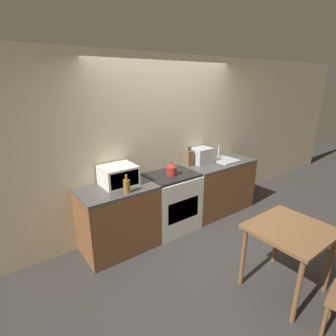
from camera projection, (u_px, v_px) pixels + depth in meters
name	position (u px, v px, depth m)	size (l,w,h in m)	color
ground_plane	(216.00, 250.00, 3.63)	(16.00, 16.00, 0.00)	#33302D
wall_back	(165.00, 142.00, 4.12)	(10.00, 0.06, 2.60)	beige
counter_left_run	(119.00, 219.00, 3.55)	(1.00, 0.62, 0.90)	brown
counter_right_run	(217.00, 186.00, 4.63)	(1.29, 0.62, 0.90)	brown
stove_range	(171.00, 202.00, 4.05)	(0.78, 0.62, 0.90)	silver
kettle	(172.00, 169.00, 3.84)	(0.15, 0.15, 0.21)	maroon
microwave	(118.00, 175.00, 3.48)	(0.45, 0.39, 0.26)	silver
bottle	(127.00, 186.00, 3.24)	(0.08, 0.08, 0.23)	olive
knife_block	(189.00, 158.00, 4.26)	(0.10, 0.08, 0.32)	brown
toaster_oven	(202.00, 155.00, 4.40)	(0.32, 0.28, 0.26)	#ADAFB5
sink_basin	(224.00, 160.00, 4.56)	(0.40, 0.41, 0.24)	#ADAFB5
dining_table	(290.00, 237.00, 2.77)	(0.78, 0.75, 0.77)	brown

